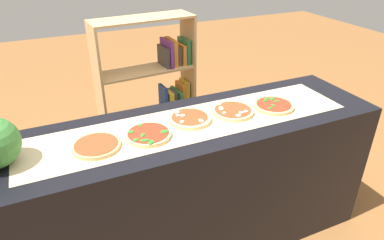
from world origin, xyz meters
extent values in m
plane|color=brown|center=(0.00, 0.00, 0.00)|extent=(12.00, 12.00, 0.00)
cube|color=black|center=(0.00, 0.00, 0.47)|extent=(2.33, 0.64, 0.94)
cube|color=tan|center=(0.00, 0.00, 0.94)|extent=(1.92, 0.41, 0.00)
cylinder|color=#DBB26B|center=(-0.55, -0.04, 0.95)|extent=(0.25, 0.25, 0.02)
cylinder|color=red|center=(-0.55, -0.04, 0.96)|extent=(0.22, 0.22, 0.00)
cylinder|color=#E5C17F|center=(-0.28, -0.04, 0.95)|extent=(0.25, 0.25, 0.02)
cylinder|color=red|center=(-0.28, -0.04, 0.96)|extent=(0.22, 0.22, 0.00)
ellipsoid|color=#286B23|center=(-0.32, -0.11, 0.97)|extent=(0.05, 0.03, 0.00)
ellipsoid|color=#286B23|center=(-0.31, -0.06, 0.97)|extent=(0.04, 0.05, 0.00)
ellipsoid|color=#286B23|center=(-0.36, -0.09, 0.97)|extent=(0.05, 0.05, 0.00)
ellipsoid|color=#286B23|center=(-0.29, -0.14, 0.97)|extent=(0.05, 0.05, 0.00)
ellipsoid|color=#286B23|center=(-0.36, 0.00, 0.97)|extent=(0.05, 0.05, 0.00)
ellipsoid|color=#286B23|center=(-0.19, -0.07, 0.97)|extent=(0.05, 0.04, 0.00)
ellipsoid|color=#286B23|center=(-0.29, 0.05, 0.97)|extent=(0.03, 0.04, 0.00)
cylinder|color=#E5C17F|center=(0.00, 0.03, 0.95)|extent=(0.26, 0.26, 0.02)
cylinder|color=red|center=(0.00, 0.03, 0.96)|extent=(0.21, 0.21, 0.00)
cylinder|color=#C6B28E|center=(0.04, -0.05, 0.97)|extent=(0.03, 0.03, 0.01)
cylinder|color=#C6B28E|center=(-0.06, 0.07, 0.97)|extent=(0.03, 0.03, 0.01)
cylinder|color=#C6B28E|center=(0.04, -0.04, 0.97)|extent=(0.02, 0.02, 0.01)
cylinder|color=#C6B28E|center=(-0.05, 0.11, 0.97)|extent=(0.03, 0.03, 0.01)
cylinder|color=#C6B28E|center=(-0.07, -0.01, 0.97)|extent=(0.03, 0.03, 0.01)
cylinder|color=#C6B28E|center=(-0.03, 0.06, 0.97)|extent=(0.03, 0.03, 0.01)
cylinder|color=#E5C17F|center=(0.28, 0.01, 0.95)|extent=(0.25, 0.25, 0.02)
cylinder|color=red|center=(0.28, 0.01, 0.96)|extent=(0.22, 0.22, 0.00)
cylinder|color=#C6B28E|center=(0.33, -0.05, 0.97)|extent=(0.03, 0.03, 0.01)
cylinder|color=#C6B28E|center=(0.22, 0.05, 0.97)|extent=(0.03, 0.03, 0.01)
cylinder|color=#C6B28E|center=(0.30, -0.05, 0.97)|extent=(0.03, 0.03, 0.01)
cylinder|color=#C6B28E|center=(0.23, 0.10, 0.97)|extent=(0.03, 0.03, 0.01)
cylinder|color=#C6B28E|center=(0.26, -0.08, 0.97)|extent=(0.03, 0.03, 0.01)
cylinder|color=#C6B28E|center=(0.20, -0.01, 0.97)|extent=(0.03, 0.03, 0.01)
cylinder|color=#C6B28E|center=(0.21, 0.04, 0.97)|extent=(0.03, 0.03, 0.01)
cylinder|color=#DBB26B|center=(0.55, -0.02, 0.95)|extent=(0.26, 0.26, 0.02)
cylinder|color=red|center=(0.55, -0.02, 0.96)|extent=(0.22, 0.22, 0.00)
ellipsoid|color=#286B23|center=(0.59, 0.00, 0.96)|extent=(0.04, 0.02, 0.00)
ellipsoid|color=#286B23|center=(0.53, -0.04, 0.96)|extent=(0.05, 0.04, 0.00)
ellipsoid|color=#286B23|center=(0.60, 0.05, 0.96)|extent=(0.04, 0.03, 0.00)
ellipsoid|color=#286B23|center=(0.57, 0.04, 0.96)|extent=(0.03, 0.05, 0.00)
ellipsoid|color=#286B23|center=(0.53, 0.03, 0.96)|extent=(0.03, 0.03, 0.00)
ellipsoid|color=#286B23|center=(0.49, -0.07, 0.96)|extent=(0.04, 0.02, 0.00)
ellipsoid|color=#286B23|center=(0.55, 0.06, 0.96)|extent=(0.05, 0.04, 0.00)
cube|color=tan|center=(0.48, 1.15, 0.66)|extent=(0.04, 0.28, 1.31)
cube|color=tan|center=(-0.34, 1.08, 0.66)|extent=(0.04, 0.28, 1.31)
cube|color=tan|center=(0.07, 1.11, 0.01)|extent=(0.82, 0.34, 0.02)
cube|color=orange|center=(0.44, 1.14, 0.13)|extent=(0.05, 0.19, 0.23)
cube|color=orange|center=(0.39, 1.14, 0.13)|extent=(0.05, 0.23, 0.23)
cube|color=orange|center=(0.35, 1.14, 0.10)|extent=(0.05, 0.19, 0.17)
cube|color=#47423D|center=(0.30, 1.13, 0.12)|extent=(0.06, 0.18, 0.20)
cube|color=orange|center=(0.25, 1.13, 0.11)|extent=(0.06, 0.17, 0.19)
cube|color=#47423D|center=(0.20, 1.12, 0.13)|extent=(0.05, 0.21, 0.23)
cube|color=tan|center=(0.07, 1.11, 0.44)|extent=(0.82, 0.34, 0.02)
cube|color=gold|center=(0.44, 1.14, 0.58)|extent=(0.05, 0.15, 0.26)
cube|color=orange|center=(0.40, 1.14, 0.57)|extent=(0.05, 0.17, 0.24)
cube|color=#2D753D|center=(0.36, 1.14, 0.54)|extent=(0.04, 0.23, 0.18)
cube|color=#47423D|center=(0.32, 1.13, 0.54)|extent=(0.05, 0.16, 0.18)
cube|color=gold|center=(0.27, 1.13, 0.54)|extent=(0.06, 0.19, 0.19)
cube|color=#234799|center=(0.22, 1.13, 0.57)|extent=(0.04, 0.15, 0.24)
cube|color=tan|center=(0.07, 1.11, 0.87)|extent=(0.82, 0.34, 0.02)
cube|color=#2D753D|center=(0.44, 1.14, 0.99)|extent=(0.05, 0.20, 0.21)
cube|color=orange|center=(0.40, 1.14, 0.97)|extent=(0.05, 0.20, 0.17)
cube|color=#47423D|center=(0.36, 1.14, 0.96)|extent=(0.04, 0.17, 0.16)
cube|color=orange|center=(0.31, 1.13, 1.00)|extent=(0.05, 0.20, 0.23)
cube|color=#753384|center=(0.27, 1.13, 0.99)|extent=(0.04, 0.23, 0.22)
cube|color=#47423D|center=(0.24, 1.13, 0.97)|extent=(0.04, 0.20, 0.17)
cube|color=tan|center=(0.07, 1.11, 1.30)|extent=(0.82, 0.34, 0.02)
camera|label=1|loc=(-0.72, -1.61, 1.92)|focal=32.63mm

